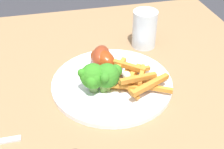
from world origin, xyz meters
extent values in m
cube|color=#8E6B47|center=(0.00, 0.00, 0.73)|extent=(0.98, 0.80, 0.03)
cylinder|color=brown|center=(-0.43, -0.34, 0.36)|extent=(0.06, 0.06, 0.72)
cylinder|color=white|center=(-0.05, 0.04, 0.75)|extent=(0.29, 0.29, 0.01)
cylinder|color=#91A94F|center=(-0.04, 0.07, 0.77)|extent=(0.02, 0.02, 0.02)
sphere|color=#31791F|center=(-0.04, 0.07, 0.80)|extent=(0.06, 0.06, 0.06)
sphere|color=#31791F|center=(-0.03, 0.09, 0.81)|extent=(0.02, 0.02, 0.02)
sphere|color=#31791F|center=(-0.02, 0.07, 0.80)|extent=(0.03, 0.03, 0.03)
sphere|color=#31791F|center=(-0.06, 0.06, 0.80)|extent=(0.03, 0.03, 0.03)
sphere|color=#31791F|center=(-0.02, 0.07, 0.81)|extent=(0.03, 0.03, 0.03)
cylinder|color=#7BAA49|center=(-0.03, 0.07, 0.77)|extent=(0.02, 0.02, 0.02)
sphere|color=#35751F|center=(-0.03, 0.07, 0.80)|extent=(0.04, 0.04, 0.04)
sphere|color=#35751F|center=(-0.02, 0.07, 0.80)|extent=(0.02, 0.02, 0.02)
sphere|color=#35751F|center=(-0.02, 0.08, 0.80)|extent=(0.02, 0.02, 0.02)
sphere|color=#35751F|center=(-0.04, 0.08, 0.80)|extent=(0.02, 0.02, 0.02)
sphere|color=#35751F|center=(-0.04, 0.08, 0.80)|extent=(0.02, 0.02, 0.02)
cylinder|color=#749F51|center=(-0.01, 0.07, 0.77)|extent=(0.02, 0.02, 0.02)
sphere|color=#317D1E|center=(-0.01, 0.07, 0.80)|extent=(0.06, 0.06, 0.06)
sphere|color=#317D1E|center=(-0.02, 0.07, 0.80)|extent=(0.02, 0.02, 0.02)
sphere|color=#317D1E|center=(0.01, 0.07, 0.80)|extent=(0.03, 0.03, 0.03)
sphere|color=#317D1E|center=(0.00, 0.09, 0.80)|extent=(0.03, 0.03, 0.03)
sphere|color=#317D1E|center=(-0.01, 0.08, 0.80)|extent=(0.03, 0.03, 0.03)
sphere|color=#317D1E|center=(0.02, 0.07, 0.81)|extent=(0.02, 0.02, 0.02)
cube|color=orange|center=(-0.11, 0.07, 0.76)|extent=(0.03, 0.08, 0.01)
cube|color=orange|center=(-0.07, 0.09, 0.78)|extent=(0.07, 0.03, 0.01)
cube|color=#C47929|center=(-0.11, 0.07, 0.78)|extent=(0.05, 0.07, 0.01)
cube|color=#BD7527|center=(-0.15, 0.08, 0.77)|extent=(0.07, 0.02, 0.01)
cube|color=orange|center=(-0.10, 0.05, 0.77)|extent=(0.06, 0.07, 0.01)
cube|color=#BE7528|center=(-0.10, 0.09, 0.80)|extent=(0.09, 0.02, 0.01)
cube|color=#C57A29|center=(-0.07, 0.07, 0.76)|extent=(0.08, 0.03, 0.01)
cube|color=#C17728|center=(-0.12, 0.11, 0.79)|extent=(0.10, 0.05, 0.01)
cube|color=orange|center=(-0.08, 0.02, 0.78)|extent=(0.05, 0.07, 0.01)
cube|color=#C37829|center=(-0.12, 0.03, 0.77)|extent=(0.08, 0.02, 0.01)
cube|color=orange|center=(-0.08, 0.10, 0.77)|extent=(0.03, 0.07, 0.01)
cube|color=orange|center=(-0.10, 0.07, 0.77)|extent=(0.09, 0.02, 0.01)
cube|color=orange|center=(-0.14, 0.11, 0.77)|extent=(0.08, 0.05, 0.01)
cube|color=orange|center=(-0.11, 0.04, 0.76)|extent=(0.03, 0.07, 0.01)
cube|color=#BF7628|center=(-0.09, 0.03, 0.79)|extent=(0.08, 0.07, 0.01)
cube|color=orange|center=(-0.12, 0.07, 0.79)|extent=(0.04, 0.07, 0.01)
cylinder|color=#5E1E0F|center=(-0.04, -0.03, 0.76)|extent=(0.04, 0.04, 0.00)
ellipsoid|color=maroon|center=(-0.04, -0.03, 0.78)|extent=(0.07, 0.08, 0.05)
cylinder|color=beige|center=(-0.02, 0.02, 0.78)|extent=(0.02, 0.04, 0.01)
sphere|color=silver|center=(-0.02, 0.04, 0.78)|extent=(0.02, 0.02, 0.02)
cylinder|color=#621E09|center=(-0.05, -0.02, 0.76)|extent=(0.04, 0.04, 0.00)
ellipsoid|color=#8C3310|center=(-0.05, -0.02, 0.78)|extent=(0.08, 0.09, 0.05)
cylinder|color=beige|center=(-0.08, 0.04, 0.78)|extent=(0.03, 0.04, 0.01)
sphere|color=silver|center=(-0.09, 0.06, 0.78)|extent=(0.02, 0.02, 0.02)
cylinder|color=silver|center=(-0.19, -0.12, 0.80)|extent=(0.07, 0.07, 0.11)
camera|label=1|loc=(0.07, 0.58, 1.19)|focal=47.74mm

